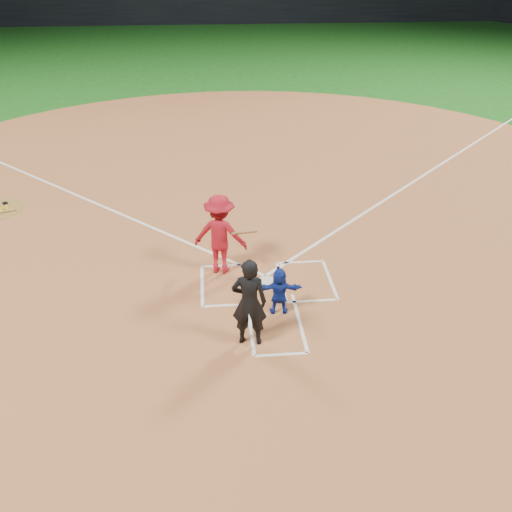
{
  "coord_description": "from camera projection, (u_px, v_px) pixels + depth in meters",
  "views": [
    {
      "loc": [
        -1.35,
        -11.88,
        7.48
      ],
      "look_at": [
        -0.3,
        -0.4,
        1.0
      ],
      "focal_mm": 40.0,
      "sensor_mm": 36.0,
      "label": 1
    }
  ],
  "objects": [
    {
      "name": "chalk_markings",
      "position": [
        249.0,
        197.0,
        18.67
      ],
      "size": [
        28.35,
        17.32,
        0.01
      ],
      "color": "white",
      "rests_on": "home_plate_dirt"
    },
    {
      "name": "stadium_wall_far",
      "position": [
        214.0,
        6.0,
        54.96
      ],
      "size": [
        80.0,
        1.2,
        3.2
      ],
      "primitive_type": "cube",
      "color": "black",
      "rests_on": "ground"
    },
    {
      "name": "ground",
      "position": [
        267.0,
        283.0,
        14.08
      ],
      "size": [
        120.0,
        120.0,
        0.0
      ],
      "primitive_type": "plane",
      "color": "#145216",
      "rests_on": "ground"
    },
    {
      "name": "catcher",
      "position": [
        279.0,
        291.0,
        12.7
      ],
      "size": [
        1.06,
        0.41,
        1.12
      ],
      "primitive_type": "imported",
      "rotation": [
        0.0,
        0.0,
        3.06
      ],
      "color": "#132C9C",
      "rests_on": "home_plate_dirt"
    },
    {
      "name": "on_deck_bat_a",
      "position": [
        2.0,
        205.0,
        18.03
      ],
      "size": [
        0.45,
        0.77,
        0.06
      ],
      "primitive_type": "cylinder",
      "rotation": [
        1.57,
        0.0,
        0.49
      ],
      "color": "#A27B3B",
      "rests_on": "on_deck_circle"
    },
    {
      "name": "home_plate_dirt",
      "position": [
        248.0,
        189.0,
        19.29
      ],
      "size": [
        28.0,
        28.0,
        0.01
      ],
      "primitive_type": "cylinder",
      "color": "#9C5B33",
      "rests_on": "ground"
    },
    {
      "name": "batter_at_plate",
      "position": [
        220.0,
        235.0,
        14.07
      ],
      "size": [
        1.7,
        1.09,
        2.07
      ],
      "color": "#A71221",
      "rests_on": "home_plate_dirt"
    },
    {
      "name": "on_deck_bat_c",
      "position": [
        2.0,
        212.0,
        17.57
      ],
      "size": [
        0.81,
        0.35,
        0.06
      ],
      "primitive_type": "cylinder",
      "rotation": [
        1.57,
        0.0,
        1.93
      ],
      "color": "olive",
      "rests_on": "on_deck_circle"
    },
    {
      "name": "home_plate",
      "position": [
        267.0,
        282.0,
        14.07
      ],
      "size": [
        0.6,
        0.6,
        0.02
      ],
      "primitive_type": "cylinder",
      "rotation": [
        0.0,
        0.0,
        3.14
      ],
      "color": "silver",
      "rests_on": "home_plate_dirt"
    },
    {
      "name": "bat_weight_donut",
      "position": [
        5.0,
        203.0,
        18.17
      ],
      "size": [
        0.19,
        0.19,
        0.05
      ],
      "primitive_type": "torus",
      "color": "black",
      "rests_on": "on_deck_circle"
    },
    {
      "name": "umpire",
      "position": [
        249.0,
        302.0,
        11.55
      ],
      "size": [
        0.79,
        0.59,
        1.98
      ],
      "primitive_type": "imported",
      "rotation": [
        0.0,
        0.0,
        2.98
      ],
      "color": "black",
      "rests_on": "home_plate_dirt"
    }
  ]
}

